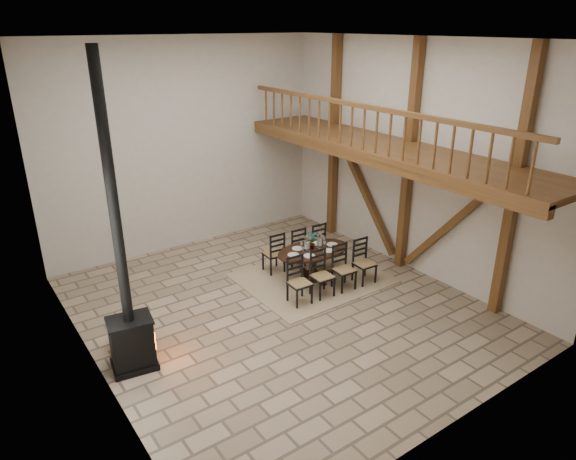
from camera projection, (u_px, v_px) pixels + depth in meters
ground at (280, 308)px, 10.15m from camera, size 8.00×8.00×0.00m
room_shell at (331, 150)px, 9.65m from camera, size 7.02×8.02×5.01m
rug at (313, 278)px, 11.31m from camera, size 3.00×2.50×0.02m
dining_table at (315, 265)px, 11.12m from camera, size 2.09×1.96×1.08m
wood_stove at (127, 308)px, 7.99m from camera, size 0.78×0.64×5.00m
log_basket at (123, 337)px, 8.91m from camera, size 0.46×0.46×0.38m
log_stack at (119, 352)px, 8.63m from camera, size 0.34×0.29×0.19m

